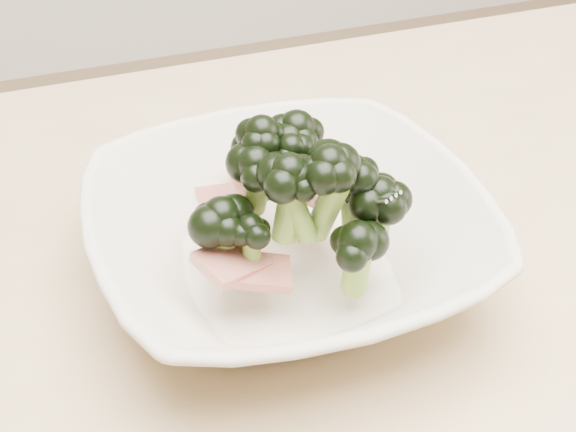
% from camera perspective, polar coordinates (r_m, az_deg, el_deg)
% --- Properties ---
extents(dining_table, '(1.20, 0.80, 0.75)m').
position_cam_1_polar(dining_table, '(0.61, 10.83, -12.80)').
color(dining_table, tan).
rests_on(dining_table, ground).
extents(broccoli_dish, '(0.26, 0.26, 0.12)m').
position_cam_1_polar(broccoli_dish, '(0.52, 0.05, -0.99)').
color(broccoli_dish, beige).
rests_on(broccoli_dish, dining_table).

